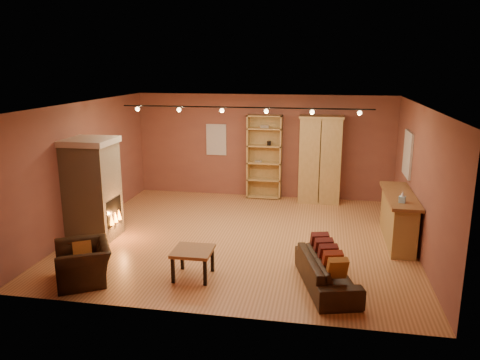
% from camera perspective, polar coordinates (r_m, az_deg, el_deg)
% --- Properties ---
extents(floor, '(7.00, 7.00, 0.00)m').
position_cam_1_polar(floor, '(10.05, 0.25, -6.90)').
color(floor, '#A86A3B').
rests_on(floor, ground).
extents(ceiling, '(7.00, 7.00, 0.00)m').
position_cam_1_polar(ceiling, '(9.43, 0.27, 9.22)').
color(ceiling, brown).
rests_on(ceiling, back_wall).
extents(back_wall, '(7.00, 0.02, 2.80)m').
position_cam_1_polar(back_wall, '(12.80, 2.82, 4.12)').
color(back_wall, brown).
rests_on(back_wall, floor).
extents(left_wall, '(0.02, 6.50, 2.80)m').
position_cam_1_polar(left_wall, '(10.81, -18.34, 1.60)').
color(left_wall, brown).
rests_on(left_wall, floor).
extents(right_wall, '(0.02, 6.50, 2.80)m').
position_cam_1_polar(right_wall, '(9.68, 21.10, 0.00)').
color(right_wall, brown).
rests_on(right_wall, floor).
extents(fireplace, '(1.01, 0.98, 2.12)m').
position_cam_1_polar(fireplace, '(10.15, -17.52, -1.07)').
color(fireplace, tan).
rests_on(fireplace, floor).
extents(back_window, '(0.56, 0.04, 0.86)m').
position_cam_1_polar(back_window, '(12.98, -2.91, 4.94)').
color(back_window, beige).
rests_on(back_window, back_wall).
extents(bookcase, '(0.93, 0.36, 2.27)m').
position_cam_1_polar(bookcase, '(12.71, 3.01, 2.94)').
color(bookcase, tan).
rests_on(bookcase, floor).
extents(armoire, '(1.13, 0.64, 2.30)m').
position_cam_1_polar(armoire, '(12.45, 9.73, 2.51)').
color(armoire, tan).
rests_on(armoire, floor).
extents(bar_counter, '(0.58, 2.13, 1.02)m').
position_cam_1_polar(bar_counter, '(10.15, 18.70, -4.35)').
color(bar_counter, tan).
rests_on(bar_counter, floor).
extents(tissue_box, '(0.16, 0.16, 0.23)m').
position_cam_1_polar(tissue_box, '(9.40, 19.18, -2.07)').
color(tissue_box, '#91CBE8').
rests_on(tissue_box, bar_counter).
extents(right_window, '(0.05, 0.90, 1.00)m').
position_cam_1_polar(right_window, '(10.98, 19.77, 3.00)').
color(right_window, beige).
rests_on(right_window, right_wall).
extents(loveseat, '(0.98, 1.87, 0.75)m').
position_cam_1_polar(loveseat, '(7.92, 10.56, -10.20)').
color(loveseat, black).
rests_on(loveseat, floor).
extents(armchair, '(1.06, 1.18, 0.86)m').
position_cam_1_polar(armchair, '(8.38, -18.61, -8.85)').
color(armchair, black).
rests_on(armchair, floor).
extents(coffee_table, '(0.67, 0.67, 0.50)m').
position_cam_1_polar(coffee_table, '(8.13, -5.76, -8.92)').
color(coffee_table, brown).
rests_on(coffee_table, floor).
extents(track_rail, '(5.20, 0.09, 0.13)m').
position_cam_1_polar(track_rail, '(9.63, 0.48, 8.64)').
color(track_rail, black).
rests_on(track_rail, ceiling).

